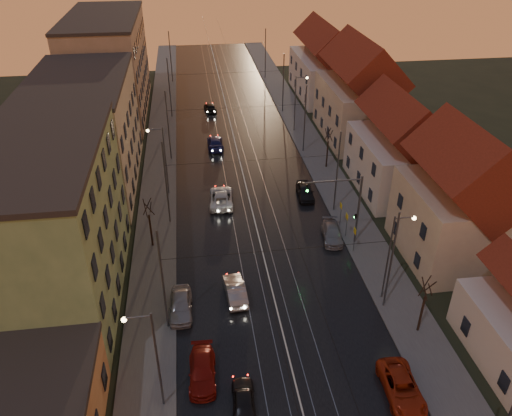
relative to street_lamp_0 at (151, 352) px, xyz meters
name	(u,v)px	position (x,y,z in m)	size (l,w,h in m)	color
ground	(303,415)	(9.10, -2.00, -4.89)	(160.00, 160.00, 0.00)	black
road	(237,152)	(9.10, 38.00, -4.87)	(16.00, 120.00, 0.04)	black
sidewalk_left	(161,156)	(-0.90, 38.00, -4.81)	(4.00, 120.00, 0.15)	#4C4C4C
sidewalk_right	(312,147)	(19.10, 38.00, -4.81)	(4.00, 120.00, 0.15)	#4C4C4C
tram_rail_0	(221,153)	(6.90, 38.00, -4.83)	(0.06, 120.00, 0.03)	gray
tram_rail_1	(232,152)	(8.33, 38.00, -4.83)	(0.06, 120.00, 0.03)	gray
tram_rail_2	(243,151)	(9.87, 38.00, -4.83)	(0.06, 120.00, 0.03)	gray
tram_rail_3	(254,151)	(11.30, 38.00, -4.83)	(0.06, 120.00, 0.03)	gray
apartment_left_1	(44,230)	(-8.40, 12.00, 1.61)	(10.00, 18.00, 13.00)	#668A58
apartment_left_2	(85,135)	(-8.40, 32.00, 1.11)	(10.00, 20.00, 12.00)	#B3AB8A
apartment_left_3	(109,67)	(-8.40, 56.00, 2.11)	(10.00, 24.00, 14.00)	#8B735A
house_right_1	(459,204)	(26.10, 13.00, 0.56)	(8.67, 10.20, 10.80)	#BCAA91
house_right_2	(401,150)	(26.10, 26.00, -0.24)	(9.18, 12.24, 9.20)	silver
house_right_3	(360,96)	(26.10, 41.00, 0.92)	(9.18, 14.28, 11.50)	#BCAA91
house_right_4	(325,66)	(26.10, 59.00, 0.16)	(9.18, 16.32, 10.00)	silver
catenary_pole_l_1	(163,282)	(0.50, 7.00, -0.39)	(0.16, 0.16, 9.00)	#595B60
catenary_pole_r_1	(391,262)	(17.70, 7.00, -0.39)	(0.16, 0.16, 9.00)	#595B60
catenary_pole_l_2	(166,184)	(0.50, 22.00, -0.39)	(0.16, 0.16, 9.00)	#595B60
catenary_pole_r_2	(337,173)	(17.70, 22.00, -0.39)	(0.16, 0.16, 9.00)	#595B60
catenary_pole_l_3	(168,126)	(0.50, 37.00, -0.39)	(0.16, 0.16, 9.00)	#595B60
catenary_pole_r_3	(305,119)	(17.70, 37.00, -0.39)	(0.16, 0.16, 9.00)	#595B60
catenary_pole_l_4	(170,88)	(0.50, 52.00, -0.39)	(0.16, 0.16, 9.00)	#595B60
catenary_pole_r_4	(283,84)	(17.70, 52.00, -0.39)	(0.16, 0.16, 9.00)	#595B60
catenary_pole_l_5	(171,57)	(0.50, 70.00, -0.39)	(0.16, 0.16, 9.00)	#595B60
catenary_pole_r_5	(265,54)	(17.70, 70.00, -0.39)	(0.16, 0.16, 9.00)	#595B60
street_lamp_0	(151,352)	(0.00, 0.00, 0.00)	(1.75, 0.32, 8.00)	#595B60
street_lamp_1	(393,250)	(18.21, 8.00, 0.00)	(1.75, 0.32, 8.00)	#595B60
street_lamp_2	(162,155)	(0.00, 28.00, 0.00)	(1.75, 0.32, 8.00)	#595B60
street_lamp_3	(297,98)	(18.21, 44.00, 0.00)	(1.75, 0.32, 8.00)	#595B60
traffic_light_mast	(349,202)	(17.10, 16.00, -0.29)	(5.30, 0.32, 7.20)	#595B60
bare_tree_0	(150,224)	(-1.09, 18.00, -2.40)	(1.09, 1.09, 5.11)	black
bare_tree_1	(423,307)	(19.31, 4.00, -2.40)	(1.09, 1.09, 5.11)	black
bare_tree_2	(328,149)	(19.51, 32.00, -2.40)	(1.09, 1.09, 5.11)	black
driving_car_0	(244,400)	(5.42, -0.78, -4.25)	(1.50, 3.72, 1.27)	black
driving_car_1	(235,290)	(5.95, 9.80, -4.16)	(1.53, 4.38, 1.44)	gray
driving_car_2	(221,198)	(6.01, 25.09, -4.14)	(2.47, 5.36, 1.49)	silver
driving_car_3	(215,143)	(6.33, 39.81, -4.16)	(2.03, 4.99, 1.45)	#1A1C4F
driving_car_4	(210,107)	(6.46, 53.68, -4.22)	(1.57, 3.89, 1.33)	black
parked_left_2	(202,371)	(2.90, 1.87, -4.24)	(1.82, 4.48, 1.30)	maroon
parked_left_3	(181,305)	(1.50, 8.59, -4.13)	(1.77, 4.41, 1.50)	#A0A1A6
parked_right_0	(402,387)	(15.83, -1.30, -4.21)	(2.23, 4.83, 1.34)	#AD2C11
parked_right_1	(332,233)	(16.11, 16.94, -4.25)	(1.78, 4.37, 1.27)	gray
parked_right_2	(305,191)	(15.30, 25.25, -4.16)	(1.72, 4.27, 1.46)	black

